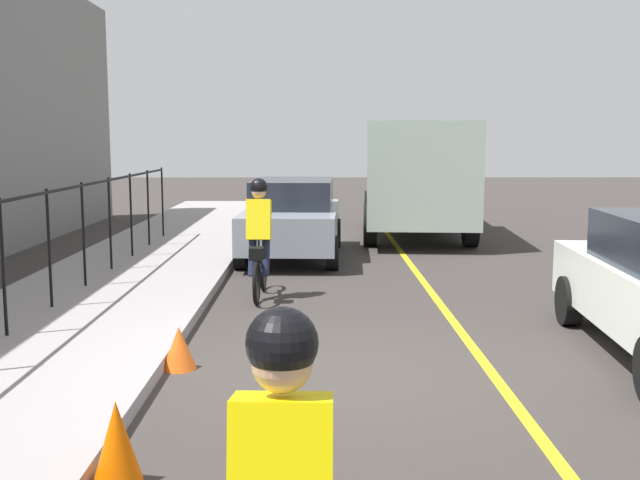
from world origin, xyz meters
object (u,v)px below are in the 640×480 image
object	(u,v)px
parked_sedan_rear	(293,217)
box_truck_background	(416,174)
cyclist_lead	(259,239)
traffic_cone_far	(179,348)
traffic_cone_near	(117,443)

from	to	relation	value
parked_sedan_rear	box_truck_background	size ratio (longest dim) A/B	0.65
cyclist_lead	parked_sedan_rear	world-z (taller)	cyclist_lead
cyclist_lead	traffic_cone_far	size ratio (longest dim) A/B	4.00
parked_sedan_rear	box_truck_background	distance (m)	4.50
parked_sedan_rear	traffic_cone_far	bearing A→B (deg)	-4.68
box_truck_background	cyclist_lead	bearing A→B (deg)	159.73
parked_sedan_rear	traffic_cone_far	xyz separation A→B (m)	(-7.62, 0.96, -0.60)
cyclist_lead	traffic_cone_near	xyz separation A→B (m)	(-6.22, 0.53, -0.61)
cyclist_lead	box_truck_background	distance (m)	8.14
box_truck_background	traffic_cone_far	size ratio (longest dim) A/B	15.02
parked_sedan_rear	traffic_cone_far	distance (m)	7.70
box_truck_background	traffic_cone_near	xyz separation A→B (m)	(-13.63, 3.85, -1.25)
cyclist_lead	box_truck_background	xyz separation A→B (m)	(7.41, -3.32, 0.64)
box_truck_background	traffic_cone_near	bearing A→B (deg)	168.11
parked_sedan_rear	box_truck_background	bearing A→B (deg)	141.02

